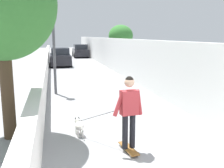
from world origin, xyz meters
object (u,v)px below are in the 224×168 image
tree_right_near (121,36)px  car_near (60,57)px  dog (79,125)px  lamp_post (53,34)px  skateboard (129,148)px  tree_left_mid (1,4)px  car_far (80,51)px  person_skateboarder (129,107)px

tree_right_near → car_near: 5.67m
tree_right_near → dog: size_ratio=2.34×
lamp_post → dog: size_ratio=2.56×
skateboard → car_near: bearing=2.9°
lamp_post → car_near: size_ratio=0.89×
dog → car_near: 16.77m
tree_left_mid → car_near: size_ratio=1.09×
lamp_post → skateboard: 7.10m
car_near → car_far: size_ratio=1.06×
lamp_post → skateboard: bearing=-166.8°
skateboard → car_far: car_far is taller
dog → tree_left_mid: bearing=82.1°
tree_left_mid → skateboard: (-1.45, -2.73, -3.25)m
car_near → car_far: 8.94m
tree_left_mid → car_far: bearing=-10.2°
lamp_post → car_far: bearing=-9.3°
tree_left_mid → dog: tree_left_mid is taller
lamp_post → tree_right_near: bearing=-28.3°
skateboard → person_skateboarder: (0.00, -0.00, 0.98)m
car_far → dog: bearing=173.7°
tree_left_mid → car_near: 16.82m
tree_right_near → car_far: size_ratio=0.86×
lamp_post → car_far: 20.43m
person_skateboarder → dog: (1.21, 0.99, -0.77)m
skateboard → tree_right_near: bearing=-14.2°
person_skateboarder → car_far: bearing=-3.8°
person_skateboarder → car_far: (26.50, -1.78, -0.33)m
skateboard → dog: bearing=39.3°
car_far → car_near: bearing=162.5°
dog → car_far: bearing=-6.3°
lamp_post → person_skateboarder: 6.80m
tree_right_near → lamp_post: 12.52m
skateboard → dog: (1.21, 0.99, 0.21)m
tree_left_mid → skateboard: size_ratio=5.74×
tree_right_near → tree_left_mid: tree_left_mid is taller
dog → lamp_post: bearing=5.7°
person_skateboarder → dog: bearing=39.3°
tree_left_mid → person_skateboarder: 3.84m
tree_right_near → skateboard: (-17.45, 4.43, -2.47)m
dog → car_far: size_ratio=0.37×
tree_left_mid → lamp_post: size_ratio=1.22×
tree_left_mid → dog: 3.51m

